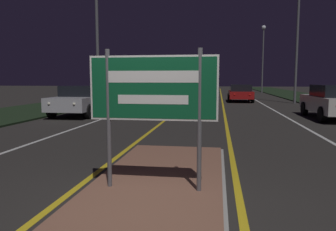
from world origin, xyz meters
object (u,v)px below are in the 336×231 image
(car_receding_0, at_px, (333,101))
(streetlight_right_near, at_px, (299,6))
(highway_sign, at_px, (153,94))
(streetlight_right_far, at_px, (263,49))
(car_receding_1, at_px, (240,93))
(car_approaching_0, at_px, (82,100))

(car_receding_0, bearing_deg, streetlight_right_near, 86.89)
(highway_sign, height_order, streetlight_right_near, streetlight_right_near)
(streetlight_right_far, bearing_deg, car_receding_0, -90.98)
(streetlight_right_near, distance_m, car_receding_0, 11.66)
(highway_sign, height_order, car_receding_1, highway_sign)
(highway_sign, xyz_separation_m, streetlight_right_far, (6.57, 39.10, 4.06))
(highway_sign, bearing_deg, streetlight_right_far, 80.45)
(car_receding_0, bearing_deg, car_approaching_0, -179.02)
(streetlight_right_near, relative_size, streetlight_right_far, 1.32)
(car_receding_0, xyz_separation_m, car_receding_1, (-3.35, 11.14, -0.09))
(highway_sign, distance_m, car_receding_0, 12.45)
(car_receding_0, relative_size, car_receding_1, 1.15)
(car_receding_1, bearing_deg, streetlight_right_far, 77.36)
(streetlight_right_far, xyz_separation_m, car_receding_1, (-3.84, -17.13, -4.92))
(streetlight_right_near, xyz_separation_m, car_receding_0, (-0.54, -9.83, -6.24))
(streetlight_right_far, xyz_separation_m, car_receding_0, (-0.49, -28.27, -4.83))
(streetlight_right_near, height_order, car_approaching_0, streetlight_right_near)
(streetlight_right_far, height_order, car_approaching_0, streetlight_right_far)
(car_receding_1, xyz_separation_m, car_approaching_0, (-8.48, -11.35, 0.06))
(streetlight_right_far, bearing_deg, highway_sign, -99.55)
(highway_sign, relative_size, car_receding_0, 0.46)
(streetlight_right_far, distance_m, car_receding_0, 28.68)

